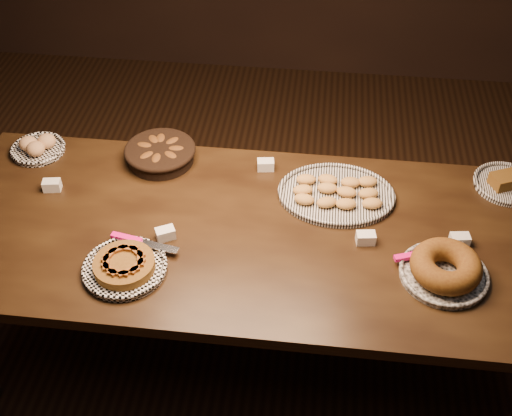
# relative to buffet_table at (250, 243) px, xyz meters

# --- Properties ---
(ground) EXTENTS (5.00, 5.00, 0.00)m
(ground) POSITION_rel_buffet_table_xyz_m (0.00, 0.00, -0.68)
(ground) COLOR black
(ground) RESTS_ON ground
(buffet_table) EXTENTS (2.40, 1.00, 0.75)m
(buffet_table) POSITION_rel_buffet_table_xyz_m (0.00, 0.00, 0.00)
(buffet_table) COLOR black
(buffet_table) RESTS_ON ground
(apple_tart_plate) EXTENTS (0.33, 0.31, 0.06)m
(apple_tart_plate) POSITION_rel_buffet_table_xyz_m (-0.42, -0.26, 0.10)
(apple_tart_plate) COLOR white
(apple_tart_plate) RESTS_ON buffet_table
(madeleine_platter) EXTENTS (0.47, 0.38, 0.05)m
(madeleine_platter) POSITION_rel_buffet_table_xyz_m (0.32, 0.23, 0.09)
(madeleine_platter) COLOR black
(madeleine_platter) RESTS_ON buffet_table
(bundt_cake_plate) EXTENTS (0.33, 0.32, 0.10)m
(bundt_cake_plate) POSITION_rel_buffet_table_xyz_m (0.71, -0.16, 0.12)
(bundt_cake_plate) COLOR black
(bundt_cake_plate) RESTS_ON buffet_table
(croissant_basket) EXTENTS (0.34, 0.34, 0.08)m
(croissant_basket) POSITION_rel_buffet_table_xyz_m (-0.43, 0.38, 0.12)
(croissant_basket) COLOR black
(croissant_basket) RESTS_ON buffet_table
(bread_roll_plate) EXTENTS (0.24, 0.24, 0.07)m
(bread_roll_plate) POSITION_rel_buffet_table_xyz_m (-0.98, 0.38, 0.10)
(bread_roll_plate) COLOR white
(bread_roll_plate) RESTS_ON buffet_table
(loaf_plate) EXTENTS (0.27, 0.27, 0.06)m
(loaf_plate) POSITION_rel_buffet_table_xyz_m (1.02, 0.38, 0.09)
(loaf_plate) COLOR black
(loaf_plate) RESTS_ON buffet_table
(tent_cards) EXTENTS (1.69, 0.52, 0.04)m
(tent_cards) POSITION_rel_buffet_table_xyz_m (0.02, 0.09, 0.10)
(tent_cards) COLOR white
(tent_cards) RESTS_ON buffet_table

